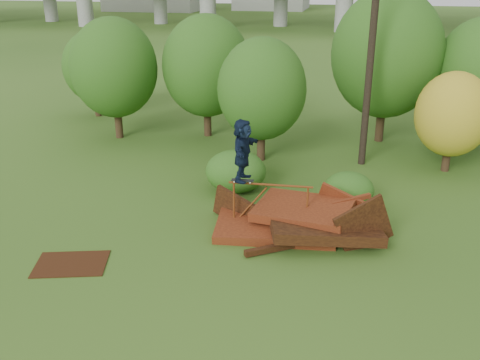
% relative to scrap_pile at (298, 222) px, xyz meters
% --- Properties ---
extents(ground, '(240.00, 240.00, 0.00)m').
position_rel_scrap_pile_xyz_m(ground, '(-0.99, -2.00, -0.39)').
color(ground, '#2D5116').
rests_on(ground, ground).
extents(scrap_pile, '(5.67, 3.28, 1.95)m').
position_rel_scrap_pile_xyz_m(scrap_pile, '(0.00, 0.00, 0.00)').
color(scrap_pile, '#471A0C').
rests_on(scrap_pile, ground).
extents(grind_rail, '(2.52, 0.19, 1.51)m').
position_rel_scrap_pile_xyz_m(grind_rail, '(-0.89, 0.11, 0.71)').
color(grind_rail, brown).
rests_on(grind_rail, ground).
extents(skateboard, '(0.67, 0.21, 0.07)m').
position_rel_scrap_pile_xyz_m(skateboard, '(-1.73, 0.07, 1.17)').
color(skateboard, black).
rests_on(skateboard, grind_rail).
extents(skater, '(0.66, 1.77, 1.88)m').
position_rel_scrap_pile_xyz_m(skater, '(-1.73, 0.07, 2.12)').
color(skater, '#0F1B31').
rests_on(skater, skateboard).
extents(flat_plate, '(2.20, 1.83, 0.03)m').
position_rel_scrap_pile_xyz_m(flat_plate, '(-5.79, -3.12, -0.38)').
color(flat_plate, '#351A0B').
rests_on(flat_plate, ground).
extents(tree_0, '(3.95, 3.95, 5.57)m').
position_rel_scrap_pile_xyz_m(tree_0, '(-9.47, 8.18, 2.90)').
color(tree_0, black).
rests_on(tree_0, ground).
extents(tree_1, '(4.08, 4.08, 5.67)m').
position_rel_scrap_pile_xyz_m(tree_1, '(-5.45, 9.38, 2.93)').
color(tree_1, black).
rests_on(tree_1, ground).
extents(tree_2, '(3.59, 3.59, 5.06)m').
position_rel_scrap_pile_xyz_m(tree_2, '(-2.32, 6.45, 2.59)').
color(tree_2, black).
rests_on(tree_2, ground).
extents(tree_3, '(4.89, 4.89, 6.79)m').
position_rel_scrap_pile_xyz_m(tree_3, '(2.58, 10.29, 3.58)').
color(tree_3, black).
rests_on(tree_3, ground).
extents(tree_4, '(2.85, 2.85, 3.94)m').
position_rel_scrap_pile_xyz_m(tree_4, '(5.06, 6.73, 1.90)').
color(tree_4, black).
rests_on(tree_4, ground).
extents(tree_6, '(3.26, 3.26, 4.55)m').
position_rel_scrap_pile_xyz_m(tree_6, '(-12.31, 11.71, 2.28)').
color(tree_6, black).
rests_on(tree_6, ground).
extents(shrub_left, '(2.17, 2.00, 1.50)m').
position_rel_scrap_pile_xyz_m(shrub_left, '(-2.59, 2.91, 0.36)').
color(shrub_left, '#2A5516').
rests_on(shrub_left, ground).
extents(shrub_right, '(1.68, 1.54, 1.19)m').
position_rel_scrap_pile_xyz_m(shrub_right, '(1.40, 2.43, 0.20)').
color(shrub_right, '#2A5516').
rests_on(shrub_right, ground).
extents(utility_pole, '(1.40, 0.28, 9.85)m').
position_rel_scrap_pile_xyz_m(utility_pole, '(1.82, 6.86, 4.60)').
color(utility_pole, black).
rests_on(utility_pole, ground).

